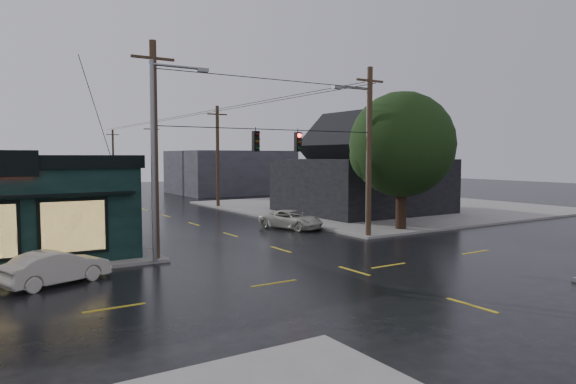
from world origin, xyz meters
TOP-DOWN VIEW (x-y plane):
  - ground_plane at (0.00, 0.00)m, footprint 160.00×160.00m
  - sidewalk_ne at (20.00, 20.00)m, footprint 28.00×28.00m
  - ne_building at (15.00, 17.00)m, footprint 12.60×11.60m
  - corner_tree at (10.23, 7.55)m, footprint 6.87×6.87m
  - utility_pole_nw at (-6.50, 6.50)m, footprint 2.00×0.32m
  - utility_pole_ne at (6.50, 6.50)m, footprint 2.00×0.32m
  - utility_pole_far_a at (6.50, 28.00)m, footprint 2.00×0.32m
  - utility_pole_far_b at (6.50, 48.00)m, footprint 2.00×0.32m
  - utility_pole_far_c at (6.50, 68.00)m, footprint 2.00×0.32m
  - span_signal_assembly at (0.10, 6.50)m, footprint 13.00×0.48m
  - streetlight_nw at (-6.80, 5.80)m, footprint 5.40×0.30m
  - streetlight_ne at (7.00, 7.20)m, footprint 5.40×0.30m
  - bg_building_east at (16.00, 45.00)m, footprint 14.00×12.00m
  - sedan_cream at (-11.10, 4.35)m, footprint 4.20×2.68m
  - suv_silver at (4.67, 12.21)m, footprint 3.45×4.93m

SIDE VIEW (x-z plane):
  - ground_plane at x=0.00m, z-range 0.00..0.00m
  - utility_pole_nw at x=-6.50m, z-range -5.08..5.08m
  - utility_pole_ne at x=6.50m, z-range -5.08..5.08m
  - utility_pole_far_a at x=6.50m, z-range -4.83..4.83m
  - utility_pole_far_b at x=6.50m, z-range -4.58..4.58m
  - utility_pole_far_c at x=6.50m, z-range -4.58..4.58m
  - streetlight_nw at x=-6.80m, z-range -4.58..4.58m
  - streetlight_ne at x=7.00m, z-range -4.58..4.58m
  - sidewalk_ne at x=20.00m, z-range 0.00..0.15m
  - suv_silver at x=4.67m, z-range 0.00..1.25m
  - sedan_cream at x=-11.10m, z-range 0.00..1.31m
  - bg_building_east at x=16.00m, z-range 0.00..5.60m
  - ne_building at x=15.00m, z-range 0.09..8.85m
  - corner_tree at x=10.23m, z-range 1.17..10.13m
  - span_signal_assembly at x=0.10m, z-range 5.08..6.31m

